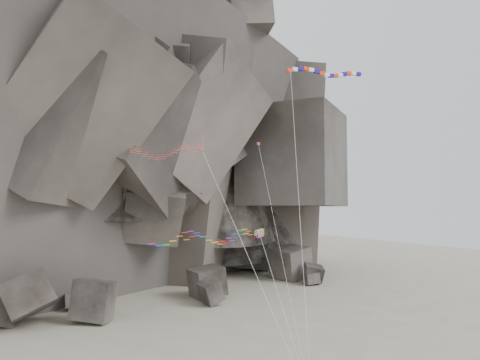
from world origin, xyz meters
TOP-DOWN VIEW (x-y plane):
  - headland at (0.00, 70.00)m, footprint 110.00×70.00m
  - boulder_field at (11.58, 34.32)m, footprint 65.48×18.04m
  - delta_kite at (-8.91, 4.08)m, footprint 9.86×16.56m
  - banner_kite at (9.60, -0.57)m, footprint 17.56×12.74m
  - parafoil_kite at (-4.75, 2.75)m, footprint 15.92×15.54m
  - pennant_kite at (1.73, 0.03)m, footprint 7.14×16.26m

SIDE VIEW (x-z plane):
  - boulder_field at x=11.58m, z-range -1.82..6.96m
  - parafoil_kite at x=-4.75m, z-range 7.48..20.70m
  - pennant_kite at x=1.73m, z-range 6.21..29.48m
  - delta_kite at x=-8.91m, z-range 11.44..34.53m
  - banner_kite at x=9.60m, z-range 16.73..48.67m
  - headland at x=0.00m, z-range 0.00..84.00m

